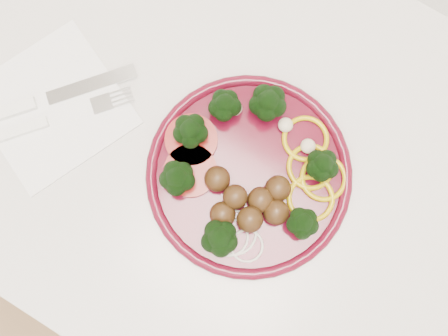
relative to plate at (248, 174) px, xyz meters
The scene contains 5 objects.
counter 0.49m from the plate, ahead, with size 2.40×0.60×0.90m.
plate is the anchor object (origin of this frame).
napkin 0.26m from the plate, 168.10° to the right, with size 0.17×0.17×0.00m, color white.
knife 0.29m from the plate, 166.65° to the right, with size 0.15×0.18×0.01m.
fork 0.28m from the plate, 161.51° to the right, with size 0.13×0.16×0.01m.
Camera 1 is at (-0.12, 1.58, 1.59)m, focal length 45.00 mm.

